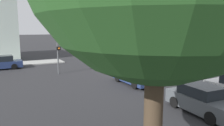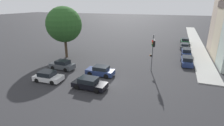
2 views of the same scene
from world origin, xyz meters
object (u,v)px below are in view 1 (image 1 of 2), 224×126
at_px(crossing_car_3, 203,100).
at_px(crossing_car_2, 135,75).
at_px(traffic_signal, 64,33).
at_px(crossing_car_0, 171,70).

bearing_deg(crossing_car_3, crossing_car_2, -179.08).
bearing_deg(crossing_car_3, traffic_signal, -162.45).
relative_size(crossing_car_0, crossing_car_2, 1.05).
bearing_deg(crossing_car_3, crossing_car_0, 150.94).
distance_m(traffic_signal, crossing_car_0, 10.86).
relative_size(traffic_signal, crossing_car_2, 1.38).
bearing_deg(crossing_car_0, traffic_signal, 52.17).
xyz_separation_m(traffic_signal, crossing_car_0, (-6.45, -8.09, -3.32)).
xyz_separation_m(traffic_signal, crossing_car_3, (-13.67, -3.60, -3.29)).
xyz_separation_m(crossing_car_2, crossing_car_3, (-6.83, 0.22, -0.00)).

